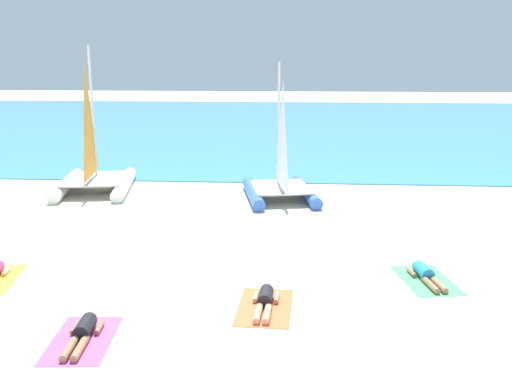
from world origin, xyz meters
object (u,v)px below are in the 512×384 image
towel_rightmost (426,280)px  towel_center_right (265,307)px  sailboat_blue (280,179)px  sunbather_rightmost (425,274)px  sunbather_center_left (83,332)px  sunbather_center_right (265,300)px  towel_center_left (82,340)px  sailboat_white (94,171)px

towel_rightmost → towel_center_right: bearing=-154.8°
sailboat_blue → sunbather_rightmost: size_ratio=3.08×
sunbather_center_left → sunbather_center_right: size_ratio=1.00×
towel_center_left → towel_center_right: bearing=26.6°
towel_rightmost → sunbather_center_right: bearing=-155.7°
sailboat_white → towel_center_left: (3.74, -11.48, -0.80)m
sunbather_rightmost → sunbather_center_left: bearing=-164.3°
towel_center_left → sunbather_center_right: bearing=27.5°
sunbather_center_right → towel_rightmost: (3.64, 1.64, -0.13)m
towel_center_left → sunbather_center_left: (-0.00, 0.07, 0.13)m
sunbather_center_right → sailboat_blue: bearing=91.8°
sailboat_blue → sunbather_center_right: sailboat_blue is taller
sunbather_rightmost → sailboat_blue: bearing=105.6°
sailboat_white → sunbather_rightmost: sailboat_white is taller
towel_center_right → towel_rightmost: same height
sunbather_center_right → sunbather_rightmost: (3.62, 1.71, 0.00)m
sailboat_blue → sunbather_center_right: (-0.05, -9.11, -0.59)m
sunbather_center_right → sunbather_rightmost: same height
sunbather_center_right → sunbather_rightmost: bearing=27.4°
sunbather_center_left → sunbather_center_right: same height
sunbather_center_right → towel_rightmost: bearing=26.5°
towel_center_left → sunbather_rightmost: (6.87, 3.40, 0.13)m
towel_center_left → sunbather_center_left: sunbather_center_left is taller
towel_center_left → sunbather_center_right: sunbather_center_right is taller
towel_rightmost → sunbather_rightmost: size_ratio=1.21×
sunbather_rightmost → towel_rightmost: bearing=-90.0°
sailboat_white → sunbather_center_left: 12.03m
sailboat_blue → sunbather_rightmost: bearing=-75.0°
sailboat_white → sunbather_rightmost: (10.61, -8.08, -0.67)m
sunbather_center_left → sailboat_white: bearing=103.8°
sailboat_blue → sunbather_rightmost: 8.23m
sailboat_blue → sunbather_rightmost: sailboat_blue is taller
towel_center_right → sunbather_center_right: sunbather_center_right is taller
sailboat_white → towel_center_right: sailboat_white is taller
towel_center_left → sunbather_center_left: size_ratio=1.21×
sailboat_blue → towel_center_left: (-3.30, -10.80, -0.71)m
sailboat_blue → sunbather_center_right: 9.13m
towel_center_left → towel_rightmost: bearing=25.9°
sailboat_white → towel_center_right: bearing=-64.0°
sunbather_rightmost → towel_center_left: bearing=-163.9°
sunbather_center_right → sunbather_rightmost: size_ratio=1.00×
sunbather_center_left → sunbather_rightmost: size_ratio=1.00×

